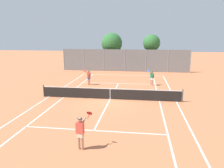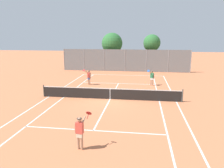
{
  "view_description": "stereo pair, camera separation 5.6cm",
  "coord_description": "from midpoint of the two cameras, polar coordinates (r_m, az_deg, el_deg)",
  "views": [
    {
      "loc": [
        2.62,
        -17.73,
        5.27
      ],
      "look_at": [
        -0.05,
        1.5,
        1.0
      ],
      "focal_mm": 35.0,
      "sensor_mm": 36.0,
      "label": 1
    },
    {
      "loc": [
        2.67,
        -17.72,
        5.27
      ],
      "look_at": [
        -0.05,
        1.5,
        1.0
      ],
      "focal_mm": 35.0,
      "sensor_mm": 36.0,
      "label": 2
    }
  ],
  "objects": [
    {
      "name": "tree_behind_left",
      "position": [
        35.41,
        -0.01,
        10.47
      ],
      "size": [
        3.32,
        3.32,
        5.81
      ],
      "color": "brown",
      "rests_on": "ground"
    },
    {
      "name": "loose_tennis_ball_0",
      "position": [
        18.86,
        -10.44,
        -3.93
      ],
      "size": [
        0.07,
        0.07,
        0.07
      ],
      "primitive_type": "sphere",
      "color": "#D1DB33",
      "rests_on": "ground"
    },
    {
      "name": "player_near_side",
      "position": [
        10.55,
        -8.4,
        -12.05
      ],
      "size": [
        0.75,
        0.72,
        1.77
      ],
      "color": "tan",
      "rests_on": "ground"
    },
    {
      "name": "loose_tennis_ball_2",
      "position": [
        22.41,
        8.5,
        -1.25
      ],
      "size": [
        0.07,
        0.07,
        0.07
      ],
      "primitive_type": "sphere",
      "color": "#D1DB33",
      "rests_on": "ground"
    },
    {
      "name": "loose_tennis_ball_1",
      "position": [
        19.11,
        -12.5,
        -3.81
      ],
      "size": [
        0.07,
        0.07,
        0.07
      ],
      "primitive_type": "sphere",
      "color": "#D1DB33",
      "rests_on": "ground"
    },
    {
      "name": "loose_tennis_ball_3",
      "position": [
        25.65,
        8.59,
        0.48
      ],
      "size": [
        0.07,
        0.07,
        0.07
      ],
      "primitive_type": "sphere",
      "color": "#D1DB33",
      "rests_on": "ground"
    },
    {
      "name": "court_line_markings",
      "position": [
        18.68,
        -0.58,
        -3.97
      ],
      "size": [
        11.1,
        23.9,
        0.01
      ],
      "color": "silver",
      "rests_on": "ground"
    },
    {
      "name": "tennis_net",
      "position": [
        18.54,
        -0.58,
        -2.47
      ],
      "size": [
        12.0,
        0.1,
        1.07
      ],
      "color": "#474C47",
      "rests_on": "ground"
    },
    {
      "name": "player_far_left",
      "position": [
        24.1,
        -6.17,
        1.95
      ],
      "size": [
        0.88,
        0.66,
        1.77
      ],
      "color": "tan",
      "rests_on": "ground"
    },
    {
      "name": "player_far_right",
      "position": [
        24.08,
        10.26,
        1.81
      ],
      "size": [
        0.81,
        0.7,
        1.77
      ],
      "color": "tan",
      "rests_on": "ground"
    },
    {
      "name": "back_fence",
      "position": [
        33.3,
        3.3,
        6.17
      ],
      "size": [
        19.32,
        0.08,
        3.34
      ],
      "color": "gray",
      "rests_on": "ground"
    },
    {
      "name": "ground_plane",
      "position": [
        18.68,
        -0.58,
        -3.98
      ],
      "size": [
        120.0,
        120.0,
        0.0
      ],
      "primitive_type": "plane",
      "color": "#C67047"
    },
    {
      "name": "tree_behind_right",
      "position": [
        34.71,
        10.12,
        10.39
      ],
      "size": [
        2.61,
        2.61,
        5.55
      ],
      "color": "brown",
      "rests_on": "ground"
    }
  ]
}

